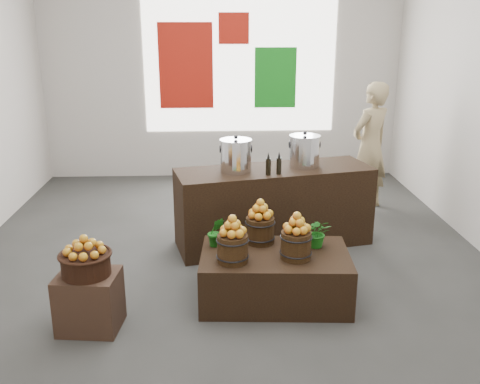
{
  "coord_description": "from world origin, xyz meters",
  "views": [
    {
      "loc": [
        -0.11,
        -5.67,
        2.59
      ],
      "look_at": [
        0.13,
        -0.4,
        0.92
      ],
      "focal_mm": 40.0,
      "sensor_mm": 36.0,
      "label": 1
    }
  ],
  "objects_px": {
    "wicker_basket": "(86,264)",
    "shopper": "(370,146)",
    "display_table": "(275,276)",
    "stock_pot_center": "(304,152)",
    "crate": "(89,301)",
    "stock_pot_left": "(236,157)",
    "counter": "(274,207)"
  },
  "relations": [
    {
      "from": "counter",
      "to": "stock_pot_center",
      "type": "bearing_deg",
      "value": -0.0
    },
    {
      "from": "stock_pot_left",
      "to": "shopper",
      "type": "distance_m",
      "value": 2.41
    },
    {
      "from": "wicker_basket",
      "to": "counter",
      "type": "bearing_deg",
      "value": 45.23
    },
    {
      "from": "crate",
      "to": "display_table",
      "type": "bearing_deg",
      "value": 14.7
    },
    {
      "from": "shopper",
      "to": "counter",
      "type": "bearing_deg",
      "value": 5.81
    },
    {
      "from": "stock_pot_left",
      "to": "counter",
      "type": "bearing_deg",
      "value": 13.08
    },
    {
      "from": "wicker_basket",
      "to": "stock_pot_left",
      "type": "height_order",
      "value": "stock_pot_left"
    },
    {
      "from": "counter",
      "to": "stock_pot_left",
      "type": "distance_m",
      "value": 0.81
    },
    {
      "from": "wicker_basket",
      "to": "shopper",
      "type": "distance_m",
      "value": 4.55
    },
    {
      "from": "display_table",
      "to": "stock_pot_center",
      "type": "distance_m",
      "value": 1.78
    },
    {
      "from": "wicker_basket",
      "to": "stock_pot_left",
      "type": "distance_m",
      "value": 2.25
    },
    {
      "from": "crate",
      "to": "wicker_basket",
      "type": "relative_size",
      "value": 1.25
    },
    {
      "from": "crate",
      "to": "wicker_basket",
      "type": "height_order",
      "value": "wicker_basket"
    },
    {
      "from": "display_table",
      "to": "shopper",
      "type": "relative_size",
      "value": 0.78
    },
    {
      "from": "crate",
      "to": "display_table",
      "type": "height_order",
      "value": "crate"
    },
    {
      "from": "counter",
      "to": "shopper",
      "type": "xyz_separation_m",
      "value": [
        1.5,
        1.28,
        0.44
      ]
    },
    {
      "from": "wicker_basket",
      "to": "counter",
      "type": "xyz_separation_m",
      "value": [
        1.81,
        1.83,
        -0.14
      ]
    },
    {
      "from": "wicker_basket",
      "to": "crate",
      "type": "bearing_deg",
      "value": 0.0
    },
    {
      "from": "wicker_basket",
      "to": "shopper",
      "type": "height_order",
      "value": "shopper"
    },
    {
      "from": "display_table",
      "to": "stock_pot_left",
      "type": "bearing_deg",
      "value": 107.81
    },
    {
      "from": "crate",
      "to": "display_table",
      "type": "distance_m",
      "value": 1.74
    },
    {
      "from": "stock_pot_center",
      "to": "shopper",
      "type": "height_order",
      "value": "shopper"
    },
    {
      "from": "wicker_basket",
      "to": "stock_pot_center",
      "type": "xyz_separation_m",
      "value": [
        2.17,
        1.91,
        0.51
      ]
    },
    {
      "from": "stock_pot_center",
      "to": "stock_pot_left",
      "type": "bearing_deg",
      "value": -166.92
    },
    {
      "from": "wicker_basket",
      "to": "shopper",
      "type": "bearing_deg",
      "value": 43.16
    },
    {
      "from": "wicker_basket",
      "to": "stock_pot_center",
      "type": "height_order",
      "value": "stock_pot_center"
    },
    {
      "from": "display_table",
      "to": "stock_pot_center",
      "type": "bearing_deg",
      "value": 74.93
    },
    {
      "from": "display_table",
      "to": "counter",
      "type": "bearing_deg",
      "value": 87.95
    },
    {
      "from": "crate",
      "to": "stock_pot_center",
      "type": "relative_size",
      "value": 1.45
    },
    {
      "from": "wicker_basket",
      "to": "display_table",
      "type": "relative_size",
      "value": 0.29
    },
    {
      "from": "stock_pot_center",
      "to": "crate",
      "type": "bearing_deg",
      "value": -138.66
    },
    {
      "from": "counter",
      "to": "stock_pot_center",
      "type": "relative_size",
      "value": 6.47
    }
  ]
}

